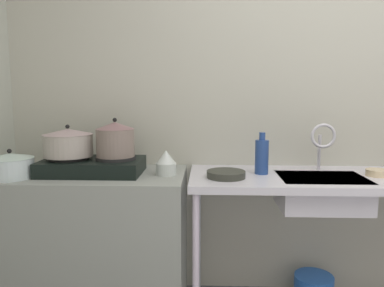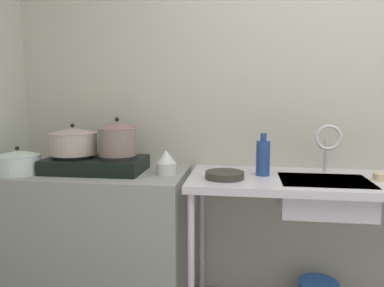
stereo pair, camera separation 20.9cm
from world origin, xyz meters
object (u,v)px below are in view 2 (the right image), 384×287
object	(u,v)px
stove	(96,164)
pot_on_right_burner	(117,138)
pot_on_left_burner	(73,141)
bottle_by_sink	(263,157)
sink_basin	(324,196)
faucet	(328,141)
frying_pan	(225,175)
percolator	(166,162)
pot_beside_stove	(18,162)

from	to	relation	value
stove	pot_on_right_burner	distance (m)	0.20
pot_on_left_burner	bottle_by_sink	size ratio (longest dim) A/B	1.18
pot_on_right_burner	sink_basin	size ratio (longest dim) A/B	0.47
stove	pot_on_right_burner	size ratio (longest dim) A/B	2.57
pot_on_left_burner	bottle_by_sink	world-z (taller)	pot_on_left_burner
bottle_by_sink	faucet	bearing A→B (deg)	11.57
frying_pan	percolator	bearing A→B (deg)	170.47
sink_basin	frying_pan	bearing A→B (deg)	-176.53
pot_beside_stove	faucet	bearing A→B (deg)	7.54
percolator	sink_basin	bearing A→B (deg)	-1.58
pot_on_left_burner	pot_beside_stove	size ratio (longest dim) A/B	1.12
pot_beside_stove	frying_pan	bearing A→B (deg)	2.42
bottle_by_sink	sink_basin	bearing A→B (deg)	-13.05
faucet	frying_pan	distance (m)	0.62
pot_on_right_burner	pot_beside_stove	size ratio (longest dim) A/B	0.88
pot_on_right_burner	frying_pan	world-z (taller)	pot_on_right_burner
frying_pan	bottle_by_sink	bearing A→B (deg)	27.26
pot_beside_stove	frying_pan	world-z (taller)	pot_beside_stove
percolator	faucet	bearing A→B (deg)	7.87
stove	frying_pan	size ratio (longest dim) A/B	2.67
pot_on_right_burner	bottle_by_sink	size ratio (longest dim) A/B	0.93
pot_beside_stove	percolator	bearing A→B (deg)	7.18
stove	frying_pan	xyz separation A→B (m)	(0.75, -0.08, -0.03)
percolator	bottle_by_sink	bearing A→B (deg)	5.36
faucet	pot_beside_stove	bearing A→B (deg)	-172.46
stove	percolator	size ratio (longest dim) A/B	4.03
sink_basin	faucet	distance (m)	0.32
stove	pot_on_right_burner	world-z (taller)	pot_on_right_burner
pot_beside_stove	frying_pan	distance (m)	1.17
faucet	stove	bearing A→B (deg)	-175.48
pot_on_left_burner	faucet	world-z (taller)	faucet
pot_on_left_burner	pot_on_right_burner	size ratio (longest dim) A/B	1.27
pot_on_left_burner	percolator	distance (m)	0.57
pot_on_left_burner	pot_beside_stove	bearing A→B (deg)	-155.72
pot_beside_stove	sink_basin	size ratio (longest dim) A/B	0.54
pot_beside_stove	pot_on_left_burner	bearing A→B (deg)	24.28
bottle_by_sink	pot_on_right_burner	bearing A→B (deg)	-177.85
stove	sink_basin	bearing A→B (deg)	-1.93
frying_pan	pot_on_right_burner	bearing A→B (deg)	173.08
pot_on_right_burner	faucet	bearing A→B (deg)	5.04
percolator	bottle_by_sink	distance (m)	0.54
pot_on_left_burner	sink_basin	bearing A→B (deg)	-1.75
percolator	faucet	xyz separation A→B (m)	(0.90, 0.12, 0.12)
pot_on_right_burner	pot_beside_stove	world-z (taller)	pot_on_right_burner
stove	sink_basin	distance (m)	1.29
pot_on_right_burner	bottle_by_sink	xyz separation A→B (m)	(0.83, 0.03, -0.10)
percolator	bottle_by_sink	size ratio (longest dim) A/B	0.59
sink_basin	bottle_by_sink	bearing A→B (deg)	166.95
pot_on_left_burner	sink_basin	size ratio (longest dim) A/B	0.60
pot_beside_stove	bottle_by_sink	size ratio (longest dim) A/B	1.05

